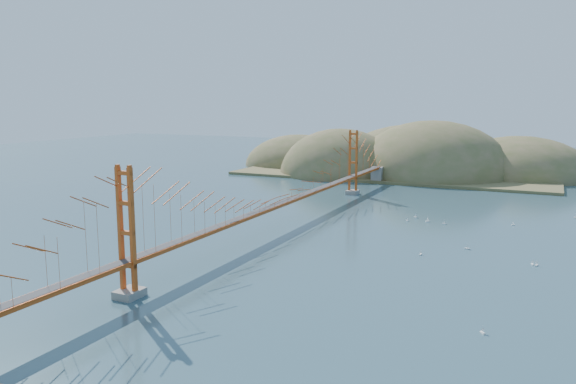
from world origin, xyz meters
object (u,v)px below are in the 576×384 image
at_px(bridge, 281,176).
at_px(sailboat_1, 407,220).
at_px(sailboat_0, 421,254).
at_px(sailboat_2, 467,248).

bearing_deg(bridge, sailboat_1, 38.02).
xyz_separation_m(bridge, sailboat_0, (20.14, -5.63, -6.86)).
xyz_separation_m(bridge, sailboat_1, (14.52, 11.36, -6.87)).
height_order(bridge, sailboat_1, bridge).
relative_size(sailboat_2, sailboat_1, 1.18).
xyz_separation_m(sailboat_2, sailboat_0, (-4.36, -4.78, -0.01)).
height_order(sailboat_2, sailboat_1, sailboat_2).
bearing_deg(sailboat_1, bridge, -141.98).
relative_size(sailboat_0, sailboat_1, 1.07).
xyz_separation_m(bridge, sailboat_2, (24.49, -0.85, -6.86)).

